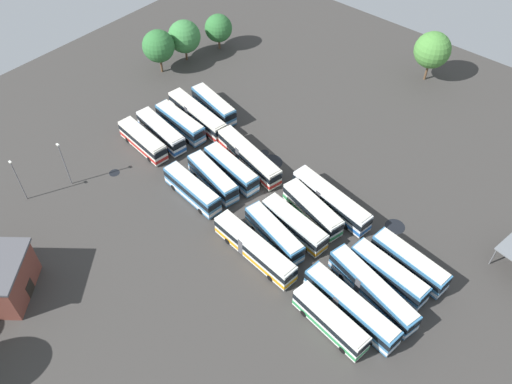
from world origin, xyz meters
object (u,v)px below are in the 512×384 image
(bus_row1_slot3, at_px, (249,157))
(bus_row3_slot3, at_px, (389,274))
(bus_row2_slot2, at_px, (294,224))
(bus_row3_slot2, at_px, (372,289))
(bus_row1_slot2, at_px, (231,169))
(lamp_post_near_entrance, at_px, (64,163))
(bus_row3_slot0, at_px, (330,320))
(bus_row2_slot1, at_px, (274,234))
(bus_row3_slot1, at_px, (350,306))
(bus_row1_slot0, at_px, (192,189))
(bus_row2_slot3, at_px, (312,209))
(bus_row1_slot1, at_px, (213,178))
(bus_row2_slot0, at_px, (254,248))
(bus_row0_slot1, at_px, (161,131))
(lamp_post_by_building, at_px, (18,179))
(tree_west_edge, at_px, (218,28))
(bus_row3_slot4, at_px, (409,262))
(tree_south_edge, at_px, (184,37))
(bus_row0_slot3, at_px, (197,115))
(tree_northeast, at_px, (158,46))
(bus_row0_slot4, at_px, (214,105))
(bus_row2_slot4, at_px, (331,200))
(bus_row0_slot0, at_px, (143,140))
(tree_east_edge, at_px, (432,50))

(bus_row1_slot3, xyz_separation_m, bus_row3_slot3, (28.91, -4.91, -0.00))
(bus_row2_slot2, distance_m, bus_row3_slot2, 14.38)
(bus_row1_slot2, xyz_separation_m, lamp_post_near_entrance, (-18.16, -17.64, 2.72))
(bus_row1_slot3, bearing_deg, bus_row3_slot0, -29.90)
(bus_row2_slot1, xyz_separation_m, bus_row3_slot1, (14.64, -2.72, 0.00))
(bus_row1_slot0, relative_size, bus_row1_slot2, 1.00)
(bus_row1_slot2, xyz_separation_m, bus_row2_slot3, (14.79, 1.52, 0.00))
(bus_row1_slot1, bearing_deg, bus_row2_slot0, -23.80)
(bus_row0_slot1, relative_size, lamp_post_by_building, 1.45)
(bus_row0_slot1, distance_m, bus_row1_slot3, 16.25)
(bus_row1_slot2, xyz_separation_m, tree_west_edge, (-27.99, 26.56, 2.80))
(bus_row2_slot0, distance_m, lamp_post_near_entrance, 32.34)
(bus_row3_slot3, distance_m, bus_row3_slot4, 3.61)
(bus_row1_slot0, distance_m, tree_south_edge, 39.00)
(bus_row0_slot3, relative_size, bus_row2_slot2, 1.26)
(tree_northeast, bearing_deg, tree_south_edge, 84.86)
(bus_row0_slot4, xyz_separation_m, bus_row1_slot3, (13.72, -6.04, 0.00))
(bus_row0_slot4, relative_size, bus_row2_slot4, 0.77)
(bus_row0_slot1, bearing_deg, bus_row2_slot2, -2.62)
(bus_row1_slot0, bearing_deg, bus_row3_slot0, -8.80)
(bus_row3_slot3, bearing_deg, bus_row0_slot0, -175.31)
(bus_row0_slot3, xyz_separation_m, bus_row1_slot0, (12.37, -13.29, -0.00))
(bus_row0_slot1, distance_m, tree_south_edge, 25.30)
(bus_row3_slot3, bearing_deg, tree_south_edge, 161.30)
(bus_row1_slot2, bearing_deg, bus_row3_slot1, -16.70)
(bus_row1_slot2, xyz_separation_m, bus_row3_slot2, (28.79, -4.47, 0.00))
(bus_row2_slot2, relative_size, bus_row2_slot4, 0.79)
(bus_row0_slot3, distance_m, bus_row2_slot2, 29.65)
(bus_row3_slot4, distance_m, tree_south_edge, 62.73)
(bus_row1_slot1, relative_size, tree_northeast, 1.23)
(bus_row2_slot4, height_order, bus_row3_slot0, same)
(tree_west_edge, bearing_deg, bus_row2_slot2, -34.32)
(bus_row3_slot2, xyz_separation_m, tree_west_edge, (-56.78, 31.03, 2.80))
(bus_row1_slot3, relative_size, bus_row2_slot0, 1.00)
(bus_row0_slot3, relative_size, bus_row3_slot1, 1.00)
(bus_row2_slot0, bearing_deg, bus_row3_slot2, 17.48)
(bus_row2_slot4, distance_m, tree_south_edge, 48.12)
(bus_row0_slot1, height_order, bus_row2_slot0, same)
(bus_row0_slot4, bearing_deg, bus_row3_slot3, -14.41)
(bus_row3_slot3, distance_m, tree_east_edge, 49.70)
(bus_row0_slot1, height_order, lamp_post_by_building, lamp_post_by_building)
(bus_row2_slot3, xyz_separation_m, bus_row2_slot4, (0.93, 3.29, 0.00))
(bus_row3_slot0, xyz_separation_m, tree_east_edge, (-17.14, 56.35, 4.60))
(bus_row3_slot2, bearing_deg, bus_row2_slot0, -162.52)
(bus_row0_slot4, distance_m, bus_row2_slot3, 29.52)
(bus_row3_slot0, bearing_deg, bus_row0_slot1, 166.10)
(bus_row1_slot1, bearing_deg, tree_south_edge, 142.59)
(bus_row1_slot1, height_order, bus_row2_slot3, same)
(bus_row3_slot0, bearing_deg, bus_row2_slot2, 144.29)
(bus_row1_slot1, relative_size, bus_row2_slot0, 0.76)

